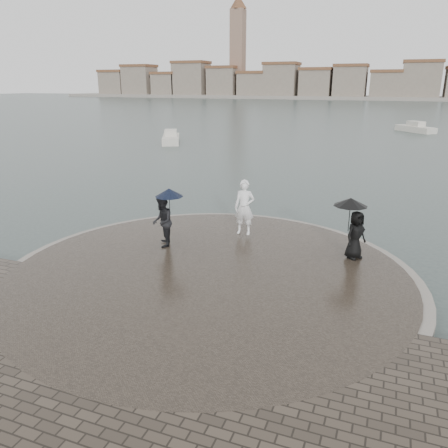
% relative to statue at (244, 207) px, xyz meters
% --- Properties ---
extents(ground, '(400.00, 400.00, 0.00)m').
position_rel_statue_xyz_m(ground, '(0.09, -7.12, -1.38)').
color(ground, '#2B3835').
rests_on(ground, ground).
extents(kerb_ring, '(12.50, 12.50, 0.32)m').
position_rel_statue_xyz_m(kerb_ring, '(0.09, -3.62, -1.22)').
color(kerb_ring, gray).
rests_on(kerb_ring, ground).
extents(quay_tip, '(11.90, 11.90, 0.36)m').
position_rel_statue_xyz_m(quay_tip, '(0.09, -3.62, -1.20)').
color(quay_tip, '#2D261E').
rests_on(quay_tip, ground).
extents(statue, '(0.78, 0.55, 2.04)m').
position_rel_statue_xyz_m(statue, '(0.00, 0.00, 0.00)').
color(statue, white).
rests_on(statue, quay_tip).
extents(visitor_left, '(1.22, 1.11, 2.04)m').
position_rel_statue_xyz_m(visitor_left, '(-2.16, -2.21, 0.07)').
color(visitor_left, black).
rests_on(visitor_left, quay_tip).
extents(visitor_right, '(1.21, 1.09, 1.95)m').
position_rel_statue_xyz_m(visitor_right, '(3.98, -0.95, 0.11)').
color(visitor_right, black).
rests_on(visitor_right, quay_tip).
extents(far_skyline, '(260.00, 20.00, 37.00)m').
position_rel_statue_xyz_m(far_skyline, '(-6.20, 153.59, 4.23)').
color(far_skyline, gray).
rests_on(far_skyline, ground).
extents(boats, '(48.27, 25.23, 1.50)m').
position_rel_statue_xyz_m(boats, '(6.19, 34.88, -1.00)').
color(boats, beige).
rests_on(boats, ground).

